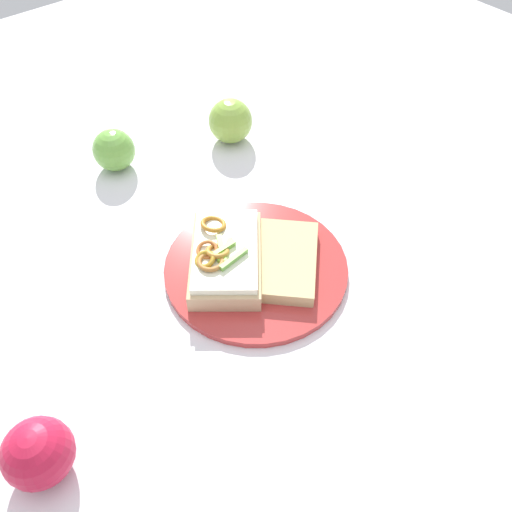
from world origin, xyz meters
TOP-DOWN VIEW (x-y plane):
  - ground_plane at (0.00, 0.00)m, footprint 2.00×2.00m
  - plate at (0.00, 0.00)m, footprint 0.26×0.26m
  - sandwich at (-0.03, 0.03)m, footprint 0.18×0.19m
  - bread_slice_side at (0.03, -0.03)m, footprint 0.16×0.16m
  - apple_0 at (0.16, 0.27)m, footprint 0.08×0.08m
  - apple_1 at (-0.04, 0.33)m, footprint 0.08×0.08m
  - apple_2 at (-0.35, -0.07)m, footprint 0.08×0.08m

SIDE VIEW (x-z plane):
  - ground_plane at x=0.00m, z-range 0.00..0.00m
  - plate at x=0.00m, z-range 0.00..0.01m
  - bread_slice_side at x=0.03m, z-range 0.01..0.03m
  - sandwich at x=-0.03m, z-range 0.00..0.06m
  - apple_1 at x=-0.04m, z-range 0.00..0.07m
  - apple_2 at x=-0.35m, z-range 0.00..0.08m
  - apple_0 at x=0.16m, z-range 0.00..0.08m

